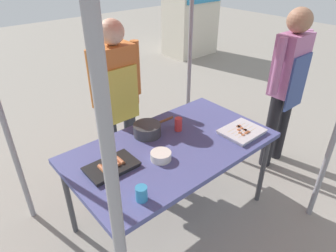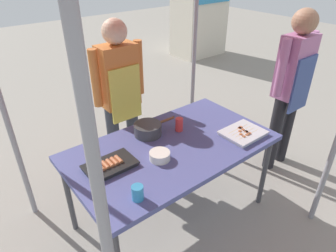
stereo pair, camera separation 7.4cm
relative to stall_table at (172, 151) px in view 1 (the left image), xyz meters
The scene contains 11 objects.
ground_plane 0.70m from the stall_table, ahead, with size 18.00×18.00×0.00m, color gray.
stall_table is the anchor object (origin of this frame).
tray_grilled_sausages 0.52m from the stall_table, behind, with size 0.35×0.22×0.05m.
tray_meat_skewers 0.60m from the stall_table, 23.80° to the right, with size 0.33×0.27×0.04m.
cooking_wok 0.27m from the stall_table, 102.10° to the left, with size 0.39×0.23×0.10m.
condiment_bowl 0.22m from the stall_table, 155.37° to the right, with size 0.15×0.15×0.06m, color silver.
drink_cup_near_edge 0.25m from the stall_table, 36.04° to the left, with size 0.06×0.06×0.11m, color red.
drink_cup_by_wok 0.62m from the stall_table, 148.67° to the right, with size 0.07×0.07×0.10m, color #338CBF.
vendor_woman 0.81m from the stall_table, 89.37° to the left, with size 0.52×0.23×1.58m.
customer_nearby 1.41m from the stall_table, ahead, with size 0.52×0.23×1.63m.
neighbor_stall_left 4.85m from the stall_table, 44.04° to the left, with size 1.05×0.75×1.63m.
Camera 1 is at (-1.27, -1.43, 2.06)m, focal length 31.99 mm.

